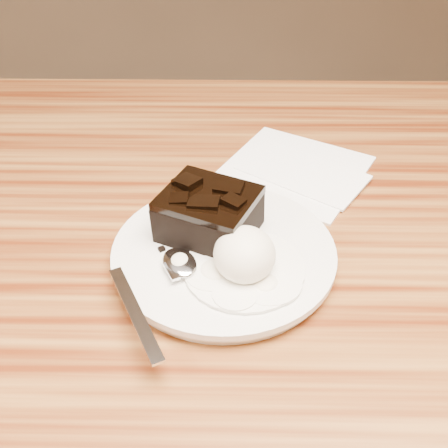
{
  "coord_description": "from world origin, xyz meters",
  "views": [
    {
      "loc": [
        0.02,
        -0.43,
        1.11
      ],
      "look_at": [
        0.02,
        -0.03,
        0.79
      ],
      "focal_mm": 42.81,
      "sensor_mm": 36.0,
      "label": 1
    }
  ],
  "objects_px": {
    "ice_cream_scoop": "(244,254)",
    "napkin": "(293,169)",
    "plate": "(224,255)",
    "spoon": "(180,264)",
    "dining_table": "(212,432)",
    "brownie": "(209,216)"
  },
  "relations": [
    {
      "from": "plate",
      "to": "napkin",
      "type": "relative_size",
      "value": 1.37
    },
    {
      "from": "ice_cream_scoop",
      "to": "brownie",
      "type": "bearing_deg",
      "value": 121.94
    },
    {
      "from": "plate",
      "to": "ice_cream_scoop",
      "type": "height_order",
      "value": "ice_cream_scoop"
    },
    {
      "from": "dining_table",
      "to": "napkin",
      "type": "bearing_deg",
      "value": 51.86
    },
    {
      "from": "brownie",
      "to": "ice_cream_scoop",
      "type": "xyz_separation_m",
      "value": [
        0.03,
        -0.05,
        -0.0
      ]
    },
    {
      "from": "ice_cream_scoop",
      "to": "napkin",
      "type": "distance_m",
      "value": 0.21
    },
    {
      "from": "plate",
      "to": "spoon",
      "type": "bearing_deg",
      "value": -145.15
    },
    {
      "from": "spoon",
      "to": "napkin",
      "type": "xyz_separation_m",
      "value": [
        0.12,
        0.19,
        -0.02
      ]
    },
    {
      "from": "ice_cream_scoop",
      "to": "napkin",
      "type": "xyz_separation_m",
      "value": [
        0.06,
        0.2,
        -0.03
      ]
    },
    {
      "from": "plate",
      "to": "napkin",
      "type": "xyz_separation_m",
      "value": [
        0.08,
        0.17,
        -0.01
      ]
    },
    {
      "from": "plate",
      "to": "spoon",
      "type": "distance_m",
      "value": 0.05
    },
    {
      "from": "plate",
      "to": "spoon",
      "type": "xyz_separation_m",
      "value": [
        -0.04,
        -0.03,
        0.01
      ]
    },
    {
      "from": "dining_table",
      "to": "brownie",
      "type": "relative_size",
      "value": 13.82
    },
    {
      "from": "dining_table",
      "to": "brownie",
      "type": "height_order",
      "value": "brownie"
    },
    {
      "from": "plate",
      "to": "ice_cream_scoop",
      "type": "bearing_deg",
      "value": -57.88
    },
    {
      "from": "napkin",
      "to": "plate",
      "type": "bearing_deg",
      "value": -116.53
    },
    {
      "from": "dining_table",
      "to": "plate",
      "type": "relative_size",
      "value": 5.53
    },
    {
      "from": "spoon",
      "to": "plate",
      "type": "bearing_deg",
      "value": 8.19
    },
    {
      "from": "spoon",
      "to": "napkin",
      "type": "relative_size",
      "value": 1.07
    },
    {
      "from": "plate",
      "to": "ice_cream_scoop",
      "type": "xyz_separation_m",
      "value": [
        0.02,
        -0.03,
        0.03
      ]
    },
    {
      "from": "dining_table",
      "to": "plate",
      "type": "height_order",
      "value": "plate"
    },
    {
      "from": "ice_cream_scoop",
      "to": "spoon",
      "type": "relative_size",
      "value": 0.35
    }
  ]
}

